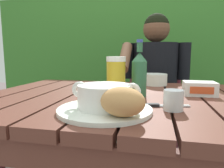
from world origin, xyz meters
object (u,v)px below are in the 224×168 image
Objects in this scene: water_glass_small at (173,100)px; butter_tub at (199,88)px; person_eating at (154,84)px; diner_bowl at (155,79)px; beer_glass at (116,77)px; soup_bowl at (105,96)px; table_knife at (158,105)px; bread_roll at (123,102)px; beer_bottle at (139,73)px; chair_near_diner at (154,107)px; serving_plate at (105,110)px.

butter_tub is at bearing 64.91° from water_glass_small.
person_eating is 0.35m from diner_bowl.
person_eating is at bearing 78.27° from beer_glass.
water_glass_small is (0.20, 0.06, -0.02)m from soup_bowl.
water_glass_small is at bearing -83.50° from diner_bowl.
beer_glass reaches higher than table_knife.
bread_roll is 0.48m from butter_tub.
diner_bowl is (0.15, 0.37, -0.05)m from beer_glass.
diner_bowl is (-0.19, 0.26, 0.00)m from butter_tub.
beer_glass is at bearing -158.65° from beer_bottle.
bread_roll is (-0.08, -1.20, 0.32)m from chair_near_diner.
soup_bowl reaches higher than serving_plate.
person_eating reaches higher than butter_tub.
beer_bottle reaches higher than soup_bowl.
serving_plate is 0.04m from soup_bowl.
beer_bottle is 0.24m from water_glass_small.
soup_bowl is at bearing -164.01° from water_glass_small.
beer_glass is at bearing -161.34° from butter_tub.
chair_near_diner is 8.17× the size of bread_roll.
serving_plate is at bearing -164.01° from water_glass_small.
beer_glass is 0.71× the size of beer_bottle.
butter_tub is 0.94× the size of diner_bowl.
beer_glass is 0.95× the size of table_knife.
serving_plate is 0.60m from diner_bowl.
bread_roll is 0.73× the size of table_knife.
serving_plate is 1.67× the size of table_knife.
chair_near_diner is 7.45× the size of diner_bowl.
water_glass_small reaches higher than butter_tub.
chair_near_diner is 0.62m from diner_bowl.
person_eating is at bearing 91.25° from table_knife.
water_glass_small is 0.46× the size of diner_bowl.
beer_bottle is 0.20m from table_knife.
water_glass_small is at bearing -38.35° from table_knife.
bread_roll is at bearing -49.40° from soup_bowl.
butter_tub is 0.75× the size of table_knife.
soup_bowl is 1.68× the size of bread_roll.
serving_plate is 2.27× the size of bread_roll.
beer_glass reaches higher than soup_bowl.
chair_near_diner is 0.99m from beer_glass.
bread_roll is 0.19m from water_glass_small.
beer_bottle is (0.02, 0.33, 0.04)m from bread_roll.
butter_tub is 0.32m from diner_bowl.
chair_near_diner is at bearing 82.85° from serving_plate.
beer_glass is (-0.07, 0.29, 0.03)m from bread_roll.
person_eating is 19.13× the size of water_glass_small.
beer_bottle is 0.27m from butter_tub.
table_knife is at bearing -126.13° from butter_tub.
beer_glass is 1.26× the size of butter_tub.
serving_plate is 0.18m from table_knife.
beer_bottle is (-0.06, -0.68, 0.14)m from person_eating.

